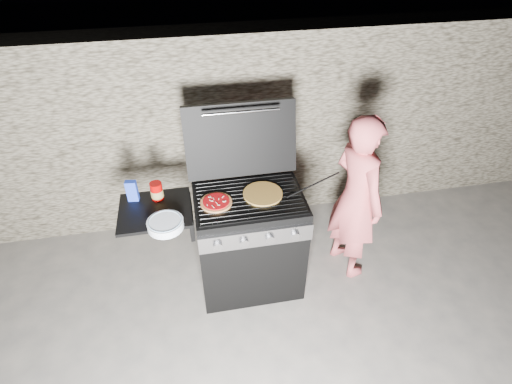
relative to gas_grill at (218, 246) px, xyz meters
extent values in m
plane|color=#524F4C|center=(0.25, 0.00, -0.46)|extent=(50.00, 50.00, 0.00)
cube|color=gray|center=(0.25, 1.05, 0.44)|extent=(8.00, 0.35, 1.80)
cylinder|color=#B98D35|center=(0.35, 0.01, 0.46)|extent=(0.29, 0.29, 0.02)
cylinder|color=#970403|center=(-0.40, 0.12, 0.51)|extent=(0.11, 0.11, 0.13)
cube|color=#1E3ABE|center=(-0.57, 0.13, 0.53)|extent=(0.08, 0.05, 0.16)
cylinder|color=white|center=(-0.34, -0.20, 0.47)|extent=(0.24, 0.24, 0.06)
imported|color=#D7585D|center=(1.12, 0.05, 0.27)|extent=(0.48, 0.61, 1.46)
cylinder|color=black|center=(0.73, 0.00, 0.50)|extent=(0.44, 0.14, 0.09)
camera|label=1|loc=(-0.12, -2.22, 2.24)|focal=28.00mm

